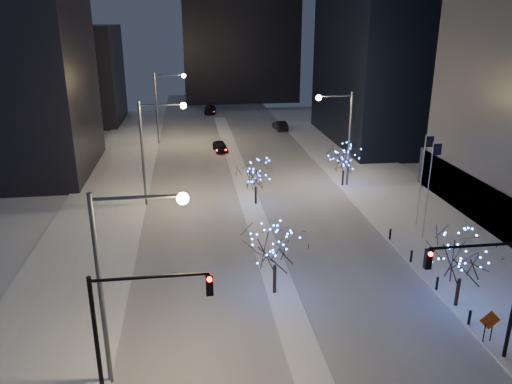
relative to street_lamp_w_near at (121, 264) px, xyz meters
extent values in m
cube|color=#B7BCC7|center=(8.94, 33.00, -6.49)|extent=(20.00, 130.00, 0.02)
cube|color=white|center=(8.94, 28.00, -6.42)|extent=(2.00, 80.00, 0.15)
cube|color=white|center=(23.94, 18.00, -6.42)|extent=(10.00, 90.00, 0.15)
cube|color=white|center=(-5.06, 18.00, -6.42)|extent=(8.00, 90.00, 0.15)
cube|color=black|center=(-17.06, 68.00, 1.50)|extent=(18.00, 16.00, 16.00)
cylinder|color=#595E66|center=(-1.06, 0.00, -1.50)|extent=(0.24, 0.24, 10.00)
cylinder|color=#595E66|center=(0.94, 0.00, 3.20)|extent=(4.00, 0.16, 0.16)
sphere|color=#F6D07B|center=(2.94, 0.00, 3.05)|extent=(0.56, 0.56, 0.56)
cylinder|color=#595E66|center=(-1.06, 25.00, -1.50)|extent=(0.24, 0.24, 10.00)
cylinder|color=#595E66|center=(0.94, 25.00, 3.20)|extent=(4.00, 0.16, 0.16)
sphere|color=#F6D07B|center=(2.94, 25.00, 3.05)|extent=(0.56, 0.56, 0.56)
cylinder|color=#595E66|center=(-1.06, 50.00, -1.50)|extent=(0.24, 0.24, 10.00)
cylinder|color=#595E66|center=(0.94, 50.00, 3.20)|extent=(4.00, 0.16, 0.16)
sphere|color=#F6D07B|center=(2.94, 50.00, 3.05)|extent=(0.56, 0.56, 0.56)
cylinder|color=#595E66|center=(19.94, 28.00, -1.50)|extent=(0.24, 0.24, 10.00)
cylinder|color=#595E66|center=(18.19, 28.00, 3.20)|extent=(3.50, 0.16, 0.16)
sphere|color=#F6D07B|center=(16.44, 28.00, 3.05)|extent=(0.56, 0.56, 0.56)
cylinder|color=black|center=(-1.06, -2.00, -3.00)|extent=(0.20, 0.20, 7.00)
cylinder|color=black|center=(1.44, -2.00, 0.30)|extent=(5.00, 0.14, 0.14)
cube|color=black|center=(3.94, -2.00, -0.25)|extent=(0.32, 0.28, 1.00)
sphere|color=#FF0C05|center=(3.94, -2.18, 0.10)|extent=(0.22, 0.22, 0.22)
cylinder|color=black|center=(16.94, -1.00, 0.30)|extent=(5.00, 0.14, 0.14)
cube|color=black|center=(14.44, -1.00, -0.25)|extent=(0.32, 0.28, 1.00)
sphere|color=#FF0C05|center=(14.44, -1.18, 0.10)|extent=(0.22, 0.22, 0.22)
cylinder|color=silver|center=(21.94, 14.00, -2.35)|extent=(0.10, 0.10, 8.00)
cube|color=black|center=(22.29, 14.00, 1.05)|extent=(0.70, 0.03, 0.90)
cylinder|color=silver|center=(22.54, 16.50, -2.35)|extent=(0.10, 0.10, 8.00)
cube|color=black|center=(22.89, 16.50, 1.05)|extent=(0.70, 0.03, 0.90)
cylinder|color=black|center=(19.14, 2.00, -5.90)|extent=(0.16, 0.16, 0.90)
cylinder|color=black|center=(19.14, 6.00, -5.90)|extent=(0.16, 0.16, 0.90)
cylinder|color=black|center=(19.14, 10.00, -5.90)|extent=(0.16, 0.16, 0.90)
cylinder|color=black|center=(19.14, 14.00, -5.90)|extent=(0.16, 0.16, 0.90)
imported|color=black|center=(7.44, 44.58, -5.80)|extent=(2.16, 4.27, 1.40)
imported|color=black|center=(17.94, 56.88, -5.75)|extent=(1.95, 4.64, 1.49)
imported|color=black|center=(7.44, 72.95, -5.76)|extent=(2.56, 5.28, 1.48)
cylinder|color=black|center=(8.44, 7.12, -5.37)|extent=(0.22, 0.22, 1.96)
cylinder|color=black|center=(9.44, 23.64, -5.50)|extent=(0.22, 0.22, 1.70)
cylinder|color=black|center=(19.44, 4.05, -5.43)|extent=(0.22, 0.22, 1.84)
cylinder|color=black|center=(19.44, 27.91, -5.53)|extent=(0.22, 0.22, 1.63)
cylinder|color=black|center=(19.03, 0.33, -5.77)|extent=(0.06, 0.06, 1.17)
cylinder|color=black|center=(19.45, 0.33, -5.77)|extent=(0.06, 0.06, 1.17)
cube|color=#F5550C|center=(19.24, 0.33, -4.97)|extent=(1.20, 0.12, 1.20)
camera|label=1|loc=(3.36, -21.15, 10.69)|focal=35.00mm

